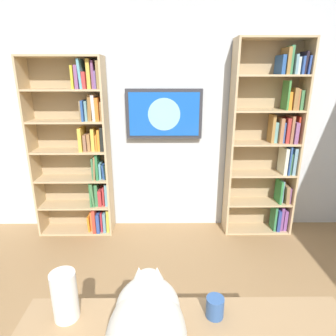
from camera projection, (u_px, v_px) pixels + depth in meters
The scene contains 7 objects.
wall_back at pixel (167, 116), 3.26m from camera, with size 4.52×0.06×2.70m, color silver.
bookshelf_left at pixel (271, 141), 3.18m from camera, with size 0.77×0.28×2.15m.
bookshelf_right at pixel (81, 152), 3.20m from camera, with size 0.85×0.28×1.98m.
wall_mounted_tv at pixel (164, 114), 3.17m from camera, with size 0.84×0.07×0.54m.
cat at pixel (147, 330), 1.02m from camera, with size 0.29×0.59×0.33m.
paper_towel_roll at pixel (65, 296), 1.25m from camera, with size 0.11×0.11×0.23m, color white.
coffee_mug at pixel (215, 307), 1.28m from camera, with size 0.08×0.08×0.10m, color #335999.
Camera 1 is at (0.02, 1.05, 1.78)m, focal length 30.67 mm.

